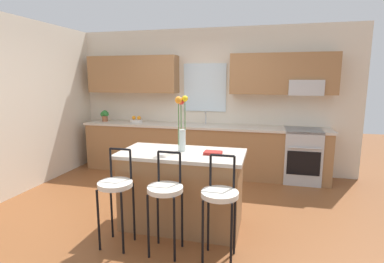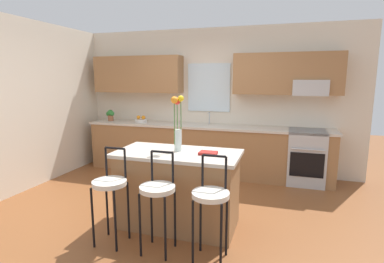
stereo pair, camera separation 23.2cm
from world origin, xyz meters
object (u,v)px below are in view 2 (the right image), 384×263
kitchen_island (178,189)px  bar_stool_near (110,187)px  flower_vase (178,124)px  bar_stool_middle (158,193)px  cookbook (208,153)px  potted_plant_small (110,114)px  bar_stool_far (211,199)px  fruit_bowl_oranges (141,120)px  oven_range (306,157)px

kitchen_island → bar_stool_near: bearing=-133.0°
flower_vase → bar_stool_middle: bearing=-88.7°
cookbook → potted_plant_small: bearing=141.0°
bar_stool_far → cookbook: size_ratio=5.21×
fruit_bowl_oranges → bar_stool_middle: bearing=-60.3°
kitchen_island → bar_stool_middle: (0.00, -0.59, 0.17)m
oven_range → fruit_bowl_oranges: bearing=179.5°
kitchen_island → bar_stool_far: bar_stool_far is taller
kitchen_island → flower_vase: 0.78m
oven_range → cookbook: (-1.19, -2.07, 0.48)m
kitchen_island → fruit_bowl_oranges: 2.63m
bar_stool_middle → flower_vase: 0.88m
oven_range → flower_vase: (-1.58, -2.01, 0.78)m
oven_range → bar_stool_middle: bearing=-120.5°
flower_vase → kitchen_island: bearing=-74.1°
kitchen_island → cookbook: bearing=-1.4°
fruit_bowl_oranges → potted_plant_small: (-0.69, 0.00, 0.08)m
bar_stool_far → flower_vase: flower_vase is taller
flower_vase → potted_plant_small: flower_vase is taller
flower_vase → cookbook: size_ratio=3.30×
fruit_bowl_oranges → bar_stool_near: bearing=-69.9°
bar_stool_near → fruit_bowl_oranges: fruit_bowl_oranges is taller
oven_range → fruit_bowl_oranges: 3.13m
bar_stool_far → bar_stool_middle: bearing=180.0°
flower_vase → potted_plant_small: (-2.20, 2.04, -0.20)m
kitchen_island → fruit_bowl_oranges: (-1.53, 2.09, 0.50)m
kitchen_island → bar_stool_near: 0.82m
cookbook → kitchen_island: bearing=178.6°
fruit_bowl_oranges → potted_plant_small: potted_plant_small is taller
bar_stool_middle → potted_plant_small: (-2.22, 2.68, 0.41)m
flower_vase → cookbook: bearing=-8.7°
kitchen_island → bar_stool_far: bearing=-47.0°
oven_range → bar_stool_far: bearing=-110.9°
oven_range → bar_stool_far: size_ratio=0.88×
kitchen_island → potted_plant_small: 3.10m
kitchen_island → cookbook: 0.60m
bar_stool_middle → flower_vase: bearing=91.3°
oven_range → cookbook: bearing=-119.9°
oven_range → flower_vase: 2.67m
oven_range → fruit_bowl_oranges: fruit_bowl_oranges is taller
bar_stool_near → kitchen_island: bearing=47.0°
bar_stool_middle → oven_range: bearing=59.5°
bar_stool_far → fruit_bowl_oranges: (-2.08, 2.68, 0.33)m
flower_vase → oven_range: bearing=51.9°
bar_stool_near → cookbook: bar_stool_near is taller
bar_stool_near → flower_vase: 1.03m
oven_range → bar_stool_near: (-2.11, -2.65, 0.18)m
oven_range → bar_stool_near: bearing=-128.6°
bar_stool_far → fruit_bowl_oranges: size_ratio=4.34×
cookbook → fruit_bowl_oranges: size_ratio=0.83×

